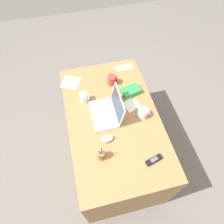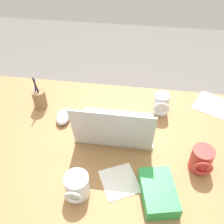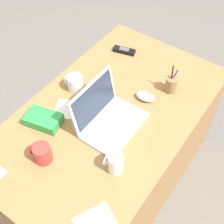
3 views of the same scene
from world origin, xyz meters
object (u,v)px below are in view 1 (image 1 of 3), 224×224
object	(u,v)px
laptop	(108,111)
coffee_mug_spare	(112,80)
cordless_phone	(154,160)
coffee_mug_tall	(84,97)
pen_holder	(101,155)
computer_mouse	(107,139)
snack_bag	(131,91)
coffee_mug_white	(143,113)

from	to	relation	value
laptop	coffee_mug_spare	distance (m)	0.37
laptop	cordless_phone	size ratio (longest dim) A/B	2.31
coffee_mug_tall	pen_holder	bearing A→B (deg)	3.40
computer_mouse	coffee_mug_tall	distance (m)	0.47
computer_mouse	pen_holder	distance (m)	0.16
cordless_phone	snack_bag	xyz separation A→B (m)	(-0.71, 0.02, 0.01)
coffee_mug_tall	pen_holder	world-z (taller)	pen_holder
cordless_phone	snack_bag	size ratio (longest dim) A/B	0.81
laptop	coffee_mug_white	size ratio (longest dim) A/B	3.35
coffee_mug_spare	snack_bag	world-z (taller)	coffee_mug_spare
laptop	coffee_mug_spare	size ratio (longest dim) A/B	3.37
laptop	coffee_mug_spare	world-z (taller)	laptop
computer_mouse	snack_bag	size ratio (longest dim) A/B	0.61
computer_mouse	coffee_mug_tall	xyz separation A→B (m)	(-0.45, -0.11, 0.03)
coffee_mug_tall	pen_holder	size ratio (longest dim) A/B	0.59
computer_mouse	pen_holder	size ratio (longest dim) A/B	0.61
computer_mouse	coffee_mug_white	bearing A→B (deg)	106.77
laptop	coffee_mug_tall	world-z (taller)	laptop
cordless_phone	pen_holder	size ratio (longest dim) A/B	0.81
computer_mouse	snack_bag	distance (m)	0.56
laptop	pen_holder	xyz separation A→B (m)	(0.39, -0.15, 0.00)
coffee_mug_white	pen_holder	bearing A→B (deg)	-56.24
coffee_mug_spare	snack_bag	xyz separation A→B (m)	(0.16, 0.15, -0.02)
computer_mouse	pen_holder	xyz separation A→B (m)	(0.14, -0.08, 0.03)
laptop	snack_bag	distance (m)	0.33
snack_bag	coffee_mug_spare	bearing A→B (deg)	-137.30
laptop	coffee_mug_white	world-z (taller)	laptop
computer_mouse	coffee_mug_tall	world-z (taller)	coffee_mug_tall
coffee_mug_white	coffee_mug_spare	world-z (taller)	coffee_mug_spare
coffee_mug_white	pen_holder	size ratio (longest dim) A/B	0.56
coffee_mug_tall	snack_bag	size ratio (longest dim) A/B	0.59
pen_holder	snack_bag	world-z (taller)	pen_holder
computer_mouse	coffee_mug_spare	bearing A→B (deg)	155.62
coffee_mug_white	snack_bag	bearing A→B (deg)	-174.30
coffee_mug_white	computer_mouse	bearing A→B (deg)	-66.40
coffee_mug_tall	computer_mouse	bearing A→B (deg)	14.28
laptop	cordless_phone	bearing A→B (deg)	25.81
coffee_mug_tall	coffee_mug_spare	xyz separation A→B (m)	(-0.15, 0.30, -0.00)
laptop	pen_holder	distance (m)	0.42
computer_mouse	pen_holder	world-z (taller)	pen_holder
laptop	cordless_phone	distance (m)	0.58
laptop	computer_mouse	world-z (taller)	laptop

